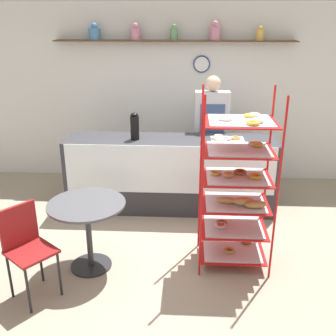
{
  "coord_description": "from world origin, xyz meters",
  "views": [
    {
      "loc": [
        0.23,
        -3.89,
        2.48
      ],
      "look_at": [
        0.0,
        0.37,
        0.85
      ],
      "focal_mm": 42.0,
      "sensor_mm": 36.0,
      "label": 1
    }
  ],
  "objects": [
    {
      "name": "cafe_chair",
      "position": [
        -1.25,
        -0.84,
        0.56
      ],
      "size": [
        0.53,
        0.53,
        0.9
      ],
      "rotation": [
        0.0,
        0.0,
        7.18
      ],
      "color": "black",
      "rests_on": "ground_plane"
    },
    {
      "name": "person_worker",
      "position": [
        0.55,
        1.53,
        0.95
      ],
      "size": [
        0.48,
        0.23,
        1.75
      ],
      "color": "#282833",
      "rests_on": "ground_plane"
    },
    {
      "name": "display_counter",
      "position": [
        0.0,
        1.05,
        0.5
      ],
      "size": [
        2.78,
        0.63,
        1.0
      ],
      "color": "#333338",
      "rests_on": "ground_plane"
    },
    {
      "name": "ground_plane",
      "position": [
        0.0,
        0.0,
        0.0
      ],
      "size": [
        14.0,
        14.0,
        0.0
      ],
      "primitive_type": "plane",
      "color": "gray"
    },
    {
      "name": "pastry_rack",
      "position": [
        0.73,
        -0.21,
        0.87
      ],
      "size": [
        0.73,
        0.58,
        1.86
      ],
      "color": "#B71414",
      "rests_on": "ground_plane"
    },
    {
      "name": "cafe_table",
      "position": [
        -0.78,
        -0.39,
        0.57
      ],
      "size": [
        0.79,
        0.79,
        0.75
      ],
      "color": "#262628",
      "rests_on": "ground_plane"
    },
    {
      "name": "back_wall",
      "position": [
        -0.0,
        2.25,
        1.37
      ],
      "size": [
        10.0,
        0.3,
        2.7
      ],
      "color": "white",
      "rests_on": "ground_plane"
    },
    {
      "name": "coffee_carafe",
      "position": [
        -0.46,
        1.0,
        1.17
      ],
      "size": [
        0.11,
        0.11,
        0.35
      ],
      "color": "black",
      "rests_on": "display_counter"
    },
    {
      "name": "donut_tray_counter",
      "position": [
        0.7,
        1.0,
        1.02
      ],
      "size": [
        0.42,
        0.36,
        0.05
      ],
      "color": "white",
      "rests_on": "display_counter"
    }
  ]
}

